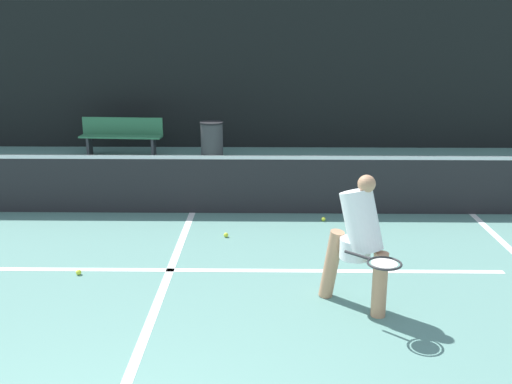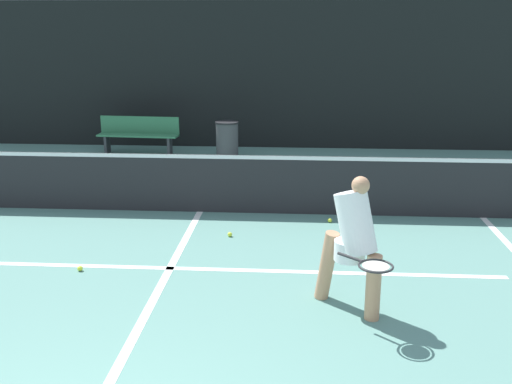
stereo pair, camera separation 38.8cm
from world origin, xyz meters
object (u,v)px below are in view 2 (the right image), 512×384
Objects in this scene: player_practicing at (353,240)px; courtside_bench at (139,133)px; trash_bin at (227,139)px; parked_car at (267,104)px.

player_practicing reaches higher than courtside_bench.
parked_car reaches higher than trash_bin.
player_practicing reaches higher than parked_car.
parked_car is (-1.52, 12.30, -0.18)m from player_practicing.
courtside_bench is (-4.31, 7.77, -0.32)m from player_practicing.
player_practicing is 0.78× the size of courtside_bench.
courtside_bench is 2.34× the size of trash_bin.
trash_bin is (2.12, -0.27, -0.07)m from courtside_bench.
parked_car is at bearing 62.13° from courtside_bench.
player_practicing is at bearing -73.73° from trash_bin.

